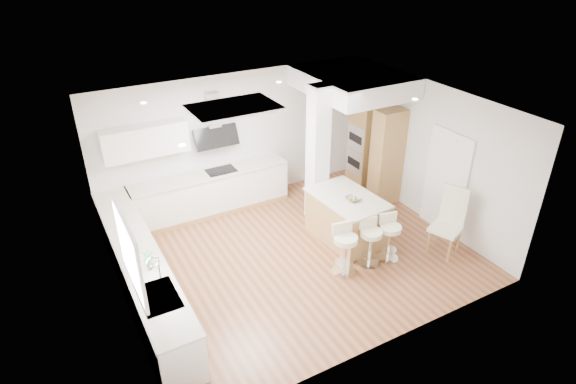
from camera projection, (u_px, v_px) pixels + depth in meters
ground at (295, 255)px, 8.86m from camera, size 6.00×6.00×0.00m
ceiling at (295, 255)px, 8.86m from camera, size 6.00×5.00×0.02m
wall_back at (236, 139)px, 10.11m from camera, size 6.00×0.04×2.80m
wall_left at (114, 236)px, 6.91m from camera, size 0.04×5.00×2.80m
wall_right at (427, 153)px, 9.47m from camera, size 0.04×5.00×2.80m
skylight at (234, 108)px, 7.65m from camera, size 4.10×2.10×0.06m
window_left at (129, 250)px, 6.10m from camera, size 0.06×1.28×1.07m
doorway_right at (445, 184)px, 9.19m from camera, size 0.05×1.00×2.10m
counter_left at (141, 273)px, 7.67m from camera, size 0.63×4.50×1.35m
counter_back at (202, 184)px, 9.84m from camera, size 3.62×0.63×2.50m
pillar at (318, 155)px, 9.36m from camera, size 0.35×0.35×2.80m
soffit at (352, 82)px, 9.58m from camera, size 1.78×2.20×0.40m
oven_column at (374, 151)px, 10.44m from camera, size 0.63×1.21×2.10m
peninsula at (346, 217)px, 9.13m from camera, size 1.09×1.56×0.98m
bar_stool_a at (345, 247)px, 8.17m from camera, size 0.48×0.48×0.94m
bar_stool_b at (370, 240)px, 8.40m from camera, size 0.45×0.45×0.89m
bar_stool_c at (389, 235)px, 8.54m from camera, size 0.47×0.47×0.89m
dining_chair at (450, 218)px, 8.66m from camera, size 0.65×0.65×1.30m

